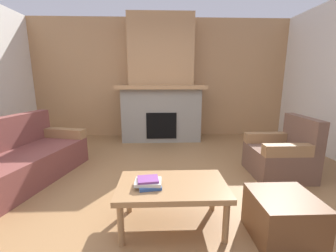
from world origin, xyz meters
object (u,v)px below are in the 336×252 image
couch (19,161)px  ottoman (283,217)px  fireplace (161,88)px  coffee_table (172,189)px  armchair (282,155)px

couch → ottoman: couch is taller
couch → ottoman: (2.96, -1.23, -0.09)m
fireplace → couch: (-1.94, -2.12, -0.88)m
fireplace → coffee_table: fireplace is taller
armchair → coffee_table: (-1.63, -1.08, 0.08)m
coffee_table → armchair: bearing=33.4°
couch → coffee_table: size_ratio=1.95×
fireplace → coffee_table: bearing=-88.6°
ottoman → armchair: bearing=61.8°
couch → ottoman: 3.21m
armchair → coffee_table: armchair is taller
couch → ottoman: size_ratio=3.74×
armchair → coffee_table: 1.96m
fireplace → ottoman: size_ratio=5.19×
coffee_table → couch: bearing=153.1°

